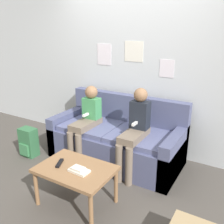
{
  "coord_description": "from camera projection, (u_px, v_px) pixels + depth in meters",
  "views": [
    {
      "loc": [
        1.63,
        -2.34,
        1.86
      ],
      "look_at": [
        0.0,
        0.41,
        0.77
      ],
      "focal_mm": 40.0,
      "sensor_mm": 36.0,
      "label": 1
    }
  ],
  "objects": [
    {
      "name": "ground_plane",
      "position": [
        96.0,
        176.0,
        3.29
      ],
      "size": [
        10.0,
        10.0,
        0.0
      ],
      "primitive_type": "plane",
      "color": "#4C4742"
    },
    {
      "name": "book_stack",
      "position": [
        79.0,
        170.0,
        2.57
      ],
      "size": [
        0.22,
        0.14,
        0.05
      ],
      "color": "silver",
      "rests_on": "coffee_table"
    },
    {
      "name": "coffee_table",
      "position": [
        76.0,
        172.0,
        2.66
      ],
      "size": [
        0.8,
        0.56,
        0.45
      ],
      "color": "#8E6642",
      "rests_on": "ground_plane"
    },
    {
      "name": "couch",
      "position": [
        117.0,
        140.0,
        3.64
      ],
      "size": [
        1.87,
        0.86,
        0.91
      ],
      "color": "#4C5175",
      "rests_on": "ground_plane"
    },
    {
      "name": "person_right",
      "position": [
        135.0,
        128.0,
        3.18
      ],
      "size": [
        0.24,
        0.58,
        1.14
      ],
      "color": "#756656",
      "rests_on": "ground_plane"
    },
    {
      "name": "wall_back",
      "position": [
        134.0,
        67.0,
        3.74
      ],
      "size": [
        8.0,
        0.06,
        2.6
      ],
      "color": "silver",
      "rests_on": "ground_plane"
    },
    {
      "name": "tv_remote",
      "position": [
        60.0,
        163.0,
        2.72
      ],
      "size": [
        0.11,
        0.17,
        0.02
      ],
      "rotation": [
        0.0,
        0.0,
        0.42
      ],
      "color": "black",
      "rests_on": "coffee_table"
    },
    {
      "name": "backpack",
      "position": [
        29.0,
        142.0,
        3.76
      ],
      "size": [
        0.25,
        0.2,
        0.44
      ],
      "color": "#336B42",
      "rests_on": "ground_plane"
    },
    {
      "name": "person_left",
      "position": [
        86.0,
        119.0,
        3.55
      ],
      "size": [
        0.24,
        0.58,
        1.08
      ],
      "color": "#756656",
      "rests_on": "ground_plane"
    }
  ]
}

